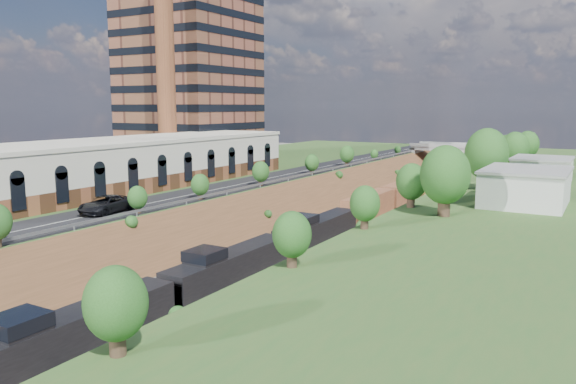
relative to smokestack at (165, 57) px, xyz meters
name	(u,v)px	position (x,y,z in m)	size (l,w,h in m)	color
platform_left	(197,184)	(3.00, 4.00, -22.50)	(44.00, 180.00, 5.00)	#335F27
embankment_left	(303,209)	(25.00, 4.00, -25.00)	(7.07, 180.00, 7.07)	brown
embankment_right	(437,223)	(47.00, 4.00, -25.00)	(7.07, 180.00, 7.07)	brown
rail_left_track	(350,213)	(33.40, 4.00, -24.91)	(1.58, 180.00, 0.18)	gray
rail_right_track	(382,216)	(38.60, 4.00, -24.91)	(1.58, 180.00, 0.18)	gray
road	(279,176)	(20.50, 4.00, -19.95)	(8.00, 180.00, 0.10)	black
guardrail	(300,175)	(24.60, 3.80, -19.45)	(0.10, 171.00, 0.70)	#99999E
commercial_building	(125,164)	(8.00, -18.00, -16.49)	(14.30, 62.30, 7.00)	brown
highrise_tower	(188,25)	(-8.00, 16.00, 7.88)	(22.00, 22.00, 53.90)	brown
smokestack	(165,57)	(0.00, 0.00, 0.00)	(3.20, 3.20, 40.00)	brown
overpass	(462,154)	(36.00, 66.00, -20.08)	(24.50, 8.30, 7.40)	gray
white_building_near	(525,188)	(59.50, -4.00, -18.00)	(9.00, 12.00, 4.00)	silver
white_building_far	(542,171)	(59.00, 18.00, -18.20)	(8.00, 10.00, 3.60)	silver
tree_right_large	(445,175)	(53.00, -16.00, -15.62)	(5.25, 5.25, 7.61)	#473323
tree_left_crest	(107,202)	(24.20, -36.00, -17.96)	(2.45, 2.45, 3.55)	#473323
freight_train	(401,193)	(38.60, 12.82, -22.58)	(2.75, 140.92, 4.55)	black
suv	(106,204)	(20.72, -33.06, -18.96)	(3.13, 6.78, 1.89)	black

